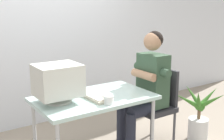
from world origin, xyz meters
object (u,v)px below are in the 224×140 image
object	(u,v)px
crt_monitor	(58,81)
potted_plant	(199,117)
person_seated	(147,85)
keyboard	(92,96)
office_chair	(157,102)
desk	(94,102)
desk_mug	(109,100)

from	to	relation	value
crt_monitor	potted_plant	bearing A→B (deg)	-10.22
potted_plant	person_seated	bearing A→B (deg)	157.85
crt_monitor	keyboard	bearing A→B (deg)	-10.37
person_seated	potted_plant	distance (m)	0.82
office_chair	person_seated	xyz separation A→B (m)	(-0.18, -0.00, 0.24)
person_seated	office_chair	bearing A→B (deg)	0.00
keyboard	person_seated	bearing A→B (deg)	1.06
crt_monitor	person_seated	world-z (taller)	person_seated
desk	crt_monitor	distance (m)	0.46
keyboard	desk_mug	bearing A→B (deg)	-81.59
crt_monitor	office_chair	world-z (taller)	crt_monitor
desk_mug	crt_monitor	bearing A→B (deg)	139.74
office_chair	person_seated	size ratio (longest dim) A/B	0.66
keyboard	office_chair	distance (m)	0.95
crt_monitor	keyboard	xyz separation A→B (m)	(0.33, -0.06, -0.20)
keyboard	person_seated	size ratio (longest dim) A/B	0.34
desk	office_chair	bearing A→B (deg)	-0.34
crt_monitor	desk_mug	bearing A→B (deg)	-40.26
crt_monitor	keyboard	size ratio (longest dim) A/B	0.90
keyboard	person_seated	distance (m)	0.73
person_seated	desk_mug	bearing A→B (deg)	-159.21
keyboard	desk	bearing A→B (deg)	28.45
keyboard	office_chair	size ratio (longest dim) A/B	0.52
desk	crt_monitor	size ratio (longest dim) A/B	2.83
office_chair	person_seated	bearing A→B (deg)	-180.00
keyboard	office_chair	xyz separation A→B (m)	(0.92, 0.01, -0.24)
person_seated	desk_mug	distance (m)	0.75
person_seated	desk_mug	size ratio (longest dim) A/B	13.65
potted_plant	desk_mug	xyz separation A→B (m)	(-1.34, -0.00, 0.48)
desk	keyboard	distance (m)	0.08
potted_plant	office_chair	bearing A→B (deg)	150.45
keyboard	office_chair	world-z (taller)	office_chair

